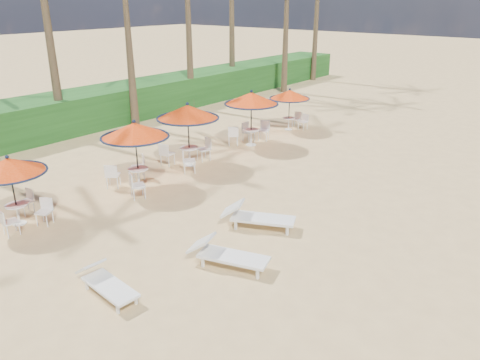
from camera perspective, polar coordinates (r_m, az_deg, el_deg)
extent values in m
plane|color=tan|center=(11.74, -11.96, -11.92)|extent=(160.00, 160.00, 0.00)
cube|color=#194716|center=(27.82, -12.58, 9.62)|extent=(3.00, 40.00, 1.80)
cylinder|color=black|center=(15.21, -25.88, -1.30)|extent=(0.05, 0.05, 2.08)
cone|color=#E54313|center=(14.94, -26.38, 1.59)|extent=(2.08, 2.08, 0.45)
torus|color=#101A32|center=(15.01, -26.25, 0.84)|extent=(2.09, 2.09, 0.06)
sphere|color=#101A32|center=(14.86, -26.54, 2.54)|extent=(0.11, 0.11, 0.11)
cylinder|color=white|center=(15.36, -25.62, -2.77)|extent=(0.63, 0.63, 0.04)
cylinder|color=white|center=(15.48, -25.45, -3.78)|extent=(0.07, 0.07, 0.63)
cylinder|color=black|center=(16.74, -12.47, 2.90)|extent=(0.05, 0.05, 2.37)
cone|color=#E54313|center=(16.48, -12.73, 5.96)|extent=(2.37, 2.37, 0.52)
torus|color=#101A32|center=(16.54, -12.66, 5.17)|extent=(2.37, 2.37, 0.07)
sphere|color=#101A32|center=(16.40, -12.81, 6.97)|extent=(0.12, 0.12, 0.12)
cylinder|color=white|center=(16.90, -12.34, 1.35)|extent=(0.72, 0.72, 0.04)
cylinder|color=white|center=(17.01, -12.25, 0.27)|extent=(0.08, 0.08, 0.72)
cylinder|color=black|center=(18.69, -6.28, 5.39)|extent=(0.05, 0.05, 2.47)
cone|color=#E54313|center=(18.45, -6.40, 8.27)|extent=(2.47, 2.47, 0.54)
torus|color=#101A32|center=(18.51, -6.37, 7.53)|extent=(2.47, 2.47, 0.08)
sphere|color=#101A32|center=(18.38, -6.44, 9.21)|extent=(0.13, 0.13, 0.13)
cylinder|color=white|center=(18.84, -6.22, 3.91)|extent=(0.75, 0.75, 0.04)
cylinder|color=white|center=(18.95, -6.18, 2.89)|extent=(0.09, 0.09, 0.75)
cylinder|color=black|center=(21.25, 1.37, 7.42)|extent=(0.05, 0.05, 2.43)
cone|color=#E54313|center=(21.04, 1.40, 9.94)|extent=(2.43, 2.43, 0.53)
torus|color=#101A32|center=(21.09, 1.39, 9.29)|extent=(2.43, 2.43, 0.07)
sphere|color=#101A32|center=(20.98, 1.40, 10.76)|extent=(0.13, 0.13, 0.13)
cylinder|color=white|center=(21.37, 1.36, 6.13)|extent=(0.74, 0.74, 0.04)
cylinder|color=white|center=(21.47, 1.35, 5.23)|extent=(0.08, 0.08, 0.74)
cylinder|color=black|center=(24.02, 6.00, 8.48)|extent=(0.04, 0.04, 2.04)
cone|color=#E54313|center=(23.85, 6.07, 10.34)|extent=(2.04, 2.04, 0.44)
torus|color=#101A32|center=(23.89, 6.06, 9.86)|extent=(2.04, 2.04, 0.06)
sphere|color=#101A32|center=(23.81, 6.10, 10.95)|extent=(0.11, 0.11, 0.11)
cylinder|color=white|center=(24.12, 5.96, 7.51)|extent=(0.62, 0.62, 0.04)
cylinder|color=white|center=(24.19, 5.94, 6.84)|extent=(0.07, 0.07, 0.62)
cube|color=white|center=(11.22, -15.57, -12.43)|extent=(1.62, 0.70, 0.06)
cube|color=white|center=(11.71, -17.73, -9.97)|extent=(0.57, 0.62, 0.39)
cube|color=white|center=(11.30, -15.49, -13.06)|extent=(0.06, 0.06, 0.22)
cube|color=white|center=(11.85, -0.79, -9.39)|extent=(1.89, 1.15, 0.07)
cube|color=white|center=(12.06, -4.75, -7.62)|extent=(0.76, 0.80, 0.44)
cube|color=white|center=(11.94, -0.79, -10.08)|extent=(0.06, 0.06, 0.25)
cube|color=white|center=(13.76, 2.83, -4.73)|extent=(1.96, 1.40, 0.08)
cube|color=white|center=(13.84, -0.92, -3.44)|extent=(0.85, 0.87, 0.46)
cube|color=white|center=(13.83, 2.82, -5.37)|extent=(0.07, 0.07, 0.26)
cone|color=brown|center=(23.63, -22.55, 18.02)|extent=(0.44, 0.44, 11.15)
cone|color=brown|center=(24.62, -13.32, 15.03)|extent=(0.44, 0.44, 7.69)
cone|color=brown|center=(28.48, -6.31, 18.55)|extent=(0.44, 0.44, 9.97)
cone|color=brown|center=(33.51, -1.01, 19.53)|extent=(0.44, 0.44, 10.48)
cone|color=brown|center=(33.72, 5.64, 18.50)|extent=(0.44, 0.44, 9.37)
cone|color=brown|center=(39.18, 9.30, 19.07)|extent=(0.44, 0.44, 9.83)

